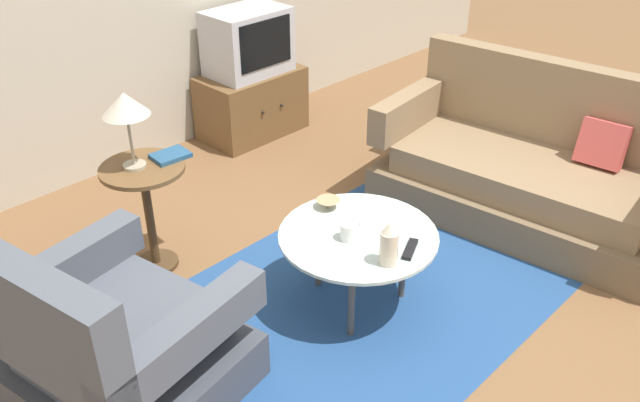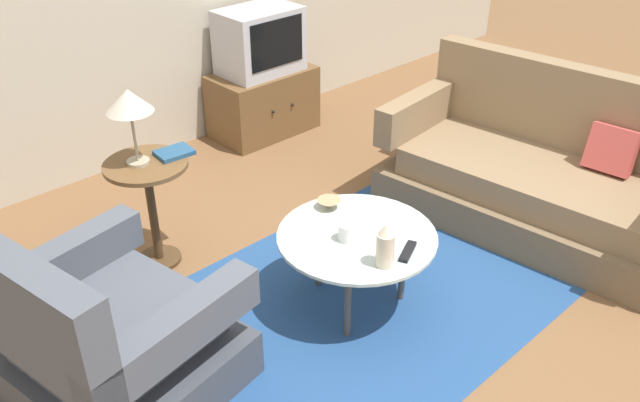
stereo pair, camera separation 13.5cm
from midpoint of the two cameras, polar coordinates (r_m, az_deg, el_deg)
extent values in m
plane|color=brown|center=(3.71, 5.05, -8.81)|extent=(16.00, 16.00, 0.00)
cube|color=navy|center=(3.73, 2.02, -8.51)|extent=(2.48, 1.65, 0.00)
cube|color=#3E424B|center=(3.31, -16.89, -13.54)|extent=(1.02, 1.06, 0.24)
cube|color=#4C515B|center=(3.17, -17.46, -10.81)|extent=(0.84, 0.76, 0.18)
cube|color=#4C515B|center=(2.81, -24.31, -9.32)|extent=(0.29, 0.93, 0.51)
cube|color=#4C515B|center=(2.81, -12.81, -11.30)|extent=(0.89, 0.29, 0.19)
cube|color=#4C515B|center=(3.33, -22.32, -5.58)|extent=(0.89, 0.29, 0.19)
cube|color=brown|center=(4.53, 15.88, -0.07)|extent=(1.07, 1.94, 0.24)
cube|color=#846B4C|center=(4.43, 16.26, 2.26)|extent=(0.90, 1.65, 0.18)
cube|color=#846B4C|center=(4.60, 18.76, 7.90)|extent=(0.34, 1.86, 0.54)
cube|color=#846B4C|center=(4.67, 6.96, 7.80)|extent=(0.89, 0.23, 0.26)
cube|color=#C64C47|center=(4.44, 22.06, 4.53)|extent=(0.22, 0.29, 0.30)
cylinder|color=#B2C6C1|center=(3.46, 2.15, -2.92)|extent=(0.83, 0.83, 0.02)
cylinder|color=#4C4742|center=(3.72, -1.18, -4.47)|extent=(0.04, 0.04, 0.43)
cylinder|color=#4C4742|center=(3.39, 1.54, -8.46)|extent=(0.04, 0.04, 0.43)
cylinder|color=#4C4742|center=(3.65, 6.03, -5.37)|extent=(0.04, 0.04, 0.43)
cylinder|color=brown|center=(3.79, -15.84, 2.65)|extent=(0.47, 0.47, 0.02)
cylinder|color=#47311C|center=(3.95, -15.18, -1.53)|extent=(0.05, 0.05, 0.63)
cylinder|color=#47311C|center=(4.12, -14.61, -5.10)|extent=(0.26, 0.26, 0.02)
cube|color=brown|center=(5.50, -6.50, 8.22)|extent=(0.82, 0.47, 0.52)
sphere|color=black|center=(5.25, -5.57, 7.46)|extent=(0.02, 0.02, 0.02)
sphere|color=black|center=(5.37, -3.97, 8.09)|extent=(0.02, 0.02, 0.02)
cube|color=#B7B7BC|center=(5.33, -6.91, 13.26)|extent=(0.62, 0.42, 0.49)
cube|color=black|center=(5.17, -5.37, 13.12)|extent=(0.49, 0.01, 0.36)
cylinder|color=#9E937A|center=(3.79, -16.43, 2.89)|extent=(0.13, 0.13, 0.02)
cylinder|color=#9E937A|center=(3.72, -16.77, 4.97)|extent=(0.02, 0.02, 0.29)
cone|color=beige|center=(3.64, -17.26, 7.87)|extent=(0.25, 0.25, 0.12)
cylinder|color=beige|center=(3.21, 4.65, -4.02)|extent=(0.09, 0.09, 0.18)
cone|color=beige|center=(3.14, 4.74, -2.29)|extent=(0.08, 0.08, 0.06)
cylinder|color=white|center=(3.39, 1.33, -2.61)|extent=(0.09, 0.09, 0.09)
torus|color=white|center=(3.43, 2.03, -2.20)|extent=(0.06, 0.01, 0.06)
cone|color=tan|center=(3.66, -0.35, -0.23)|extent=(0.13, 0.13, 0.05)
cube|color=black|center=(3.35, 6.51, -4.10)|extent=(0.18, 0.11, 0.02)
cube|color=navy|center=(3.84, -13.55, 3.76)|extent=(0.21, 0.17, 0.03)
camera|label=1|loc=(0.07, -91.09, -0.66)|focal=37.74mm
camera|label=2|loc=(0.07, 88.91, 0.66)|focal=37.74mm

